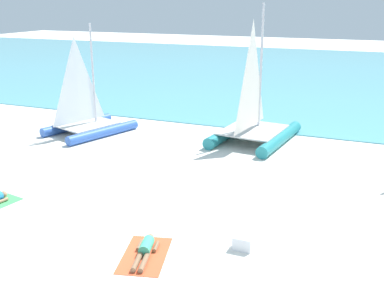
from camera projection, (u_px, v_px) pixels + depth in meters
ground_plane at (229, 142)px, 21.24m from camera, size 120.00×120.00×0.00m
ocean_water at (307, 73)px, 40.80m from camera, size 120.00×40.00×0.05m
sailboat_teal at (254, 122)px, 21.02m from camera, size 3.51×4.99×6.11m
sailboat_blue at (87, 118)px, 22.30m from camera, size 3.69×4.59×5.19m
towel_right at (145, 255)px, 11.82m from camera, size 1.54×2.12×0.01m
sunbather_right at (145, 249)px, 11.85m from camera, size 0.77×1.55×0.30m
cooler_box at (243, 243)px, 12.07m from camera, size 0.50×0.36×0.36m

